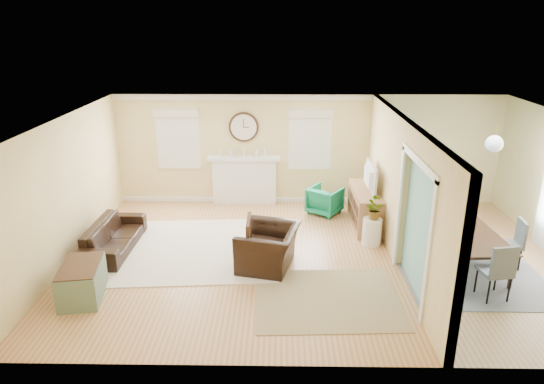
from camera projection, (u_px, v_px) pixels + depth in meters
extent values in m
plane|color=#A47344|center=(315.00, 258.00, 9.04)|extent=(9.00, 9.00, 0.00)
cube|color=#D2BA78|center=(308.00, 150.00, 11.43)|extent=(9.00, 0.02, 2.60)
cube|color=#D2BA78|center=(334.00, 277.00, 5.78)|extent=(9.00, 0.02, 2.60)
cube|color=#D2BA78|center=(66.00, 191.00, 8.67)|extent=(0.02, 6.00, 2.60)
cube|color=white|center=(319.00, 120.00, 8.17)|extent=(9.00, 6.00, 0.02)
cube|color=#D2BA78|center=(385.00, 170.00, 9.90)|extent=(0.12, 3.20, 2.60)
cube|color=#D2BA78|center=(447.00, 259.00, 6.23)|extent=(0.12, 1.00, 2.60)
cube|color=#D2BA78|center=(425.00, 148.00, 7.18)|extent=(0.12, 1.80, 0.40)
cube|color=white|center=(399.00, 208.00, 8.46)|extent=(0.04, 0.12, 2.20)
cube|color=white|center=(429.00, 255.00, 6.77)|extent=(0.04, 0.12, 2.20)
cube|color=white|center=(419.00, 161.00, 7.25)|extent=(0.04, 1.92, 0.12)
cube|color=#77B6AC|center=(405.00, 193.00, 8.58)|extent=(0.02, 6.00, 2.60)
cube|color=white|center=(245.00, 181.00, 11.59)|extent=(1.50, 0.24, 1.10)
cube|color=white|center=(244.00, 158.00, 11.37)|extent=(1.70, 0.30, 0.08)
cube|color=black|center=(245.00, 182.00, 11.70)|extent=(0.85, 0.02, 0.75)
cube|color=gold|center=(245.00, 187.00, 11.63)|extent=(0.85, 0.02, 0.62)
cylinder|color=#432819|center=(244.00, 127.00, 11.24)|extent=(0.70, 0.06, 0.70)
cylinder|color=silver|center=(244.00, 127.00, 11.21)|extent=(0.60, 0.01, 0.60)
cube|color=black|center=(244.00, 123.00, 11.17)|extent=(0.02, 0.01, 0.20)
cube|color=black|center=(246.00, 127.00, 11.20)|extent=(0.12, 0.01, 0.02)
cube|color=white|center=(178.00, 139.00, 11.38)|extent=(0.90, 0.03, 1.30)
cube|color=white|center=(178.00, 140.00, 11.35)|extent=(1.00, 0.04, 1.40)
cube|color=#F3E8CE|center=(176.00, 113.00, 11.10)|extent=(1.05, 0.10, 0.18)
cube|color=white|center=(310.00, 140.00, 11.33)|extent=(0.90, 0.03, 1.30)
cube|color=white|center=(310.00, 140.00, 11.30)|extent=(1.00, 0.04, 1.40)
cube|color=#F3E8CE|center=(311.00, 113.00, 11.05)|extent=(1.05, 0.10, 0.18)
cylinder|color=gold|center=(496.00, 130.00, 8.18)|extent=(0.02, 0.02, 0.30)
sphere|color=white|center=(494.00, 144.00, 8.26)|extent=(0.30, 0.30, 0.30)
cube|color=#F3E8CE|center=(191.00, 249.00, 9.40)|extent=(3.44, 3.04, 0.02)
cube|color=tan|center=(327.00, 299.00, 7.72)|extent=(2.36, 1.96, 0.01)
cube|color=slate|center=(464.00, 265.00, 8.77)|extent=(2.38, 2.97, 0.01)
imported|color=black|center=(114.00, 236.00, 9.29)|extent=(0.78, 1.92, 0.56)
imported|color=black|center=(269.00, 247.00, 8.64)|extent=(1.22, 1.33, 0.73)
imported|color=#09815D|center=(325.00, 200.00, 11.05)|extent=(0.94, 0.94, 0.62)
cube|color=slate|center=(82.00, 282.00, 7.69)|extent=(0.76, 1.07, 0.55)
cube|color=#432819|center=(80.00, 266.00, 7.60)|extent=(0.72, 1.02, 0.02)
cube|color=#986746|center=(365.00, 207.00, 10.39)|extent=(0.54, 1.61, 0.80)
cube|color=#432819|center=(356.00, 209.00, 9.88)|extent=(0.01, 0.43, 0.22)
cube|color=#432819|center=(355.00, 221.00, 9.98)|extent=(0.01, 0.43, 0.22)
cube|color=#432819|center=(353.00, 201.00, 10.34)|extent=(0.01, 0.43, 0.22)
cube|color=#432819|center=(352.00, 213.00, 10.43)|extent=(0.01, 0.43, 0.22)
cube|color=#432819|center=(350.00, 193.00, 10.80)|extent=(0.01, 0.43, 0.22)
cube|color=#432819|center=(349.00, 204.00, 10.89)|extent=(0.01, 0.43, 0.22)
imported|color=black|center=(366.00, 177.00, 10.16)|extent=(0.14, 0.99, 0.57)
cylinder|color=white|center=(372.00, 232.00, 9.51)|extent=(0.37, 0.37, 0.54)
imported|color=#337F33|center=(374.00, 209.00, 9.35)|extent=(0.48, 0.50, 0.42)
imported|color=#432819|center=(466.00, 249.00, 8.66)|extent=(1.15, 1.92, 0.65)
cube|color=slate|center=(450.00, 221.00, 9.68)|extent=(0.40, 0.40, 0.05)
cube|color=slate|center=(452.00, 210.00, 9.60)|extent=(0.39, 0.06, 0.46)
cylinder|color=black|center=(454.00, 228.00, 9.89)|extent=(0.03, 0.03, 0.38)
cylinder|color=black|center=(459.00, 234.00, 9.60)|extent=(0.03, 0.03, 0.38)
cylinder|color=black|center=(439.00, 227.00, 9.90)|extent=(0.03, 0.03, 0.38)
cylinder|color=black|center=(443.00, 234.00, 9.61)|extent=(0.03, 0.03, 0.38)
cube|color=slate|center=(495.00, 272.00, 7.61)|extent=(0.50, 0.50, 0.05)
cube|color=slate|center=(497.00, 257.00, 7.53)|extent=(0.43, 0.13, 0.51)
cylinder|color=black|center=(488.00, 292.00, 7.51)|extent=(0.03, 0.03, 0.43)
cylinder|color=black|center=(476.00, 281.00, 7.83)|extent=(0.03, 0.03, 0.43)
cylinder|color=black|center=(509.00, 290.00, 7.56)|extent=(0.03, 0.03, 0.43)
cylinder|color=black|center=(496.00, 279.00, 7.89)|extent=(0.03, 0.03, 0.43)
cube|color=white|center=(432.00, 244.00, 8.57)|extent=(0.50, 0.50, 0.05)
cube|color=white|center=(434.00, 231.00, 8.48)|extent=(0.13, 0.43, 0.51)
cylinder|color=black|center=(417.00, 253.00, 8.78)|extent=(0.03, 0.03, 0.43)
cylinder|color=black|center=(435.00, 251.00, 8.84)|extent=(0.03, 0.03, 0.43)
cylinder|color=black|center=(426.00, 262.00, 8.46)|extent=(0.03, 0.03, 0.43)
cylinder|color=black|center=(444.00, 260.00, 8.52)|extent=(0.03, 0.03, 0.43)
cube|color=slate|center=(509.00, 245.00, 8.60)|extent=(0.43, 0.43, 0.05)
cube|color=slate|center=(511.00, 233.00, 8.52)|extent=(0.09, 0.40, 0.48)
cylinder|color=black|center=(520.00, 261.00, 8.51)|extent=(0.03, 0.03, 0.40)
cylinder|color=black|center=(500.00, 260.00, 8.55)|extent=(0.03, 0.03, 0.40)
cylinder|color=black|center=(513.00, 253.00, 8.82)|extent=(0.03, 0.03, 0.40)
cylinder|color=black|center=(495.00, 252.00, 8.85)|extent=(0.03, 0.03, 0.40)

